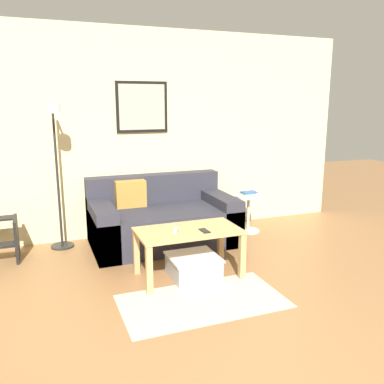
% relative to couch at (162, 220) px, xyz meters
% --- Properties ---
extents(wall_back, '(5.60, 0.09, 2.55)m').
position_rel_couch_xyz_m(wall_back, '(-0.07, 0.51, 1.00)').
color(wall_back, beige).
rests_on(wall_back, ground_plane).
extents(area_rug, '(1.40, 0.76, 0.01)m').
position_rel_couch_xyz_m(area_rug, '(-0.11, -1.55, -0.28)').
color(area_rug, '#B2B79E').
rests_on(area_rug, ground_plane).
extents(couch, '(1.68, 0.97, 0.79)m').
position_rel_couch_xyz_m(couch, '(0.00, 0.00, 0.00)').
color(couch, '#2D2D38').
rests_on(couch, ground_plane).
extents(coffee_table, '(1.00, 0.56, 0.47)m').
position_rel_couch_xyz_m(coffee_table, '(-0.04, -1.02, 0.10)').
color(coffee_table, tan).
rests_on(coffee_table, ground_plane).
extents(storage_bin, '(0.47, 0.46, 0.22)m').
position_rel_couch_xyz_m(storage_bin, '(-0.00, -1.06, -0.17)').
color(storage_bin, '#9EA3A8').
rests_on(storage_bin, ground_plane).
extents(floor_lamp, '(0.26, 0.45, 1.65)m').
position_rel_couch_xyz_m(floor_lamp, '(-1.14, 0.18, 0.63)').
color(floor_lamp, black).
rests_on(floor_lamp, ground_plane).
extents(side_table, '(0.36, 0.36, 0.49)m').
position_rel_couch_xyz_m(side_table, '(1.19, 0.02, 0.01)').
color(side_table, silver).
rests_on(side_table, ground_plane).
extents(book_stack, '(0.21, 0.18, 0.04)m').
position_rel_couch_xyz_m(book_stack, '(1.19, 0.04, 0.23)').
color(book_stack, silver).
rests_on(book_stack, side_table).
extents(remote_control, '(0.10, 0.15, 0.02)m').
position_rel_couch_xyz_m(remote_control, '(-0.17, -1.01, 0.20)').
color(remote_control, '#99999E').
rests_on(remote_control, coffee_table).
extents(cell_phone, '(0.07, 0.14, 0.01)m').
position_rel_couch_xyz_m(cell_phone, '(0.09, -1.11, 0.20)').
color(cell_phone, black).
rests_on(cell_phone, coffee_table).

